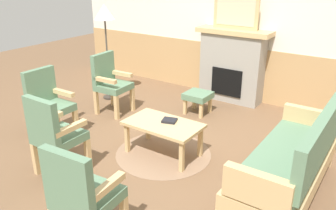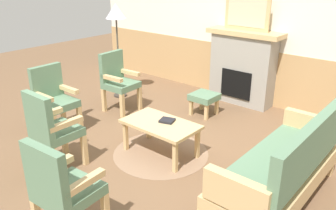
{
  "view_description": "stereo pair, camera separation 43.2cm",
  "coord_description": "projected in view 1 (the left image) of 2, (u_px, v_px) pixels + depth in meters",
  "views": [
    {
      "loc": [
        2.43,
        -3.18,
        2.27
      ],
      "look_at": [
        0.0,
        0.35,
        0.55
      ],
      "focal_mm": 37.01,
      "sensor_mm": 36.0,
      "label": 1
    },
    {
      "loc": [
        2.77,
        -2.92,
        2.27
      ],
      "look_at": [
        0.0,
        0.35,
        0.55
      ],
      "focal_mm": 37.01,
      "sensor_mm": 36.0,
      "label": 2
    }
  ],
  "objects": [
    {
      "name": "floor_lamp_by_chairs",
      "position": [
        105.0,
        18.0,
        5.89
      ],
      "size": [
        0.36,
        0.36,
        1.68
      ],
      "color": "#332D28",
      "rests_on": "ground_plane"
    },
    {
      "name": "framed_picture",
      "position": [
        236.0,
        12.0,
        5.77
      ],
      "size": [
        0.8,
        0.04,
        0.56
      ],
      "color": "tan",
      "rests_on": "fireplace"
    },
    {
      "name": "couch",
      "position": [
        291.0,
        161.0,
        3.59
      ],
      "size": [
        0.7,
        1.8,
        0.98
      ],
      "color": "tan",
      "rests_on": "ground_plane"
    },
    {
      "name": "round_rug",
      "position": [
        163.0,
        153.0,
        4.51
      ],
      "size": [
        1.24,
        1.24,
        0.01
      ],
      "primitive_type": "cylinder",
      "color": "#896B51",
      "rests_on": "ground_plane"
    },
    {
      "name": "book_on_table",
      "position": [
        169.0,
        120.0,
        4.38
      ],
      "size": [
        0.22,
        0.2,
        0.03
      ],
      "primitive_type": "cube",
      "rotation": [
        0.0,
        0.0,
        0.31
      ],
      "color": "black",
      "rests_on": "coffee_table"
    },
    {
      "name": "armchair_near_fireplace",
      "position": [
        48.0,
        101.0,
        4.78
      ],
      "size": [
        0.49,
        0.49,
        0.98
      ],
      "color": "tan",
      "rests_on": "ground_plane"
    },
    {
      "name": "ground_plane",
      "position": [
        153.0,
        152.0,
        4.55
      ],
      "size": [
        14.0,
        14.0,
        0.0
      ],
      "primitive_type": "plane",
      "color": "brown"
    },
    {
      "name": "armchair_front_center",
      "position": [
        54.0,
        133.0,
        3.88
      ],
      "size": [
        0.48,
        0.48,
        0.98
      ],
      "color": "tan",
      "rests_on": "ground_plane"
    },
    {
      "name": "wall_back",
      "position": [
        241.0,
        25.0,
        6.05
      ],
      "size": [
        7.2,
        0.14,
        2.7
      ],
      "color": "silver",
      "rests_on": "ground_plane"
    },
    {
      "name": "armchair_front_left",
      "position": [
        81.0,
        193.0,
        2.84
      ],
      "size": [
        0.52,
        0.52,
        0.98
      ],
      "color": "tan",
      "rests_on": "ground_plane"
    },
    {
      "name": "footstool",
      "position": [
        198.0,
        97.0,
        5.65
      ],
      "size": [
        0.4,
        0.4,
        0.36
      ],
      "color": "tan",
      "rests_on": "ground_plane"
    },
    {
      "name": "fireplace",
      "position": [
        232.0,
        65.0,
        6.11
      ],
      "size": [
        1.3,
        0.44,
        1.28
      ],
      "color": "gray",
      "rests_on": "ground_plane"
    },
    {
      "name": "armchair_by_window_left",
      "position": [
        110.0,
        81.0,
        5.63
      ],
      "size": [
        0.51,
        0.51,
        0.98
      ],
      "color": "tan",
      "rests_on": "ground_plane"
    },
    {
      "name": "coffee_table",
      "position": [
        163.0,
        127.0,
        4.37
      ],
      "size": [
        0.96,
        0.56,
        0.44
      ],
      "color": "tan",
      "rests_on": "ground_plane"
    }
  ]
}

